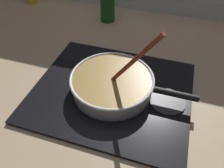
# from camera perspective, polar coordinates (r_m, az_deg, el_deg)

# --- Properties ---
(ground) EXTENTS (2.40, 1.60, 0.04)m
(ground) POSITION_cam_1_polar(r_m,az_deg,el_deg) (0.75, 1.16, -9.27)
(ground) COLOR #9E8466
(hob_plate) EXTENTS (0.56, 0.48, 0.01)m
(hob_plate) POSITION_cam_1_polar(r_m,az_deg,el_deg) (0.80, -0.00, -1.77)
(hob_plate) COLOR black
(hob_plate) RESTS_ON ground
(burner_ring) EXTENTS (0.20, 0.20, 0.01)m
(burner_ring) POSITION_cam_1_polar(r_m,az_deg,el_deg) (0.79, -0.00, -1.27)
(burner_ring) COLOR #592D0C
(burner_ring) RESTS_ON hob_plate
(spare_burner) EXTENTS (0.12, 0.12, 0.01)m
(spare_burner) POSITION_cam_1_polar(r_m,az_deg,el_deg) (0.78, 14.24, -4.46)
(spare_burner) COLOR #262628
(spare_burner) RESTS_ON hob_plate
(cooking_pan) EXTENTS (0.44, 0.30, 0.29)m
(cooking_pan) POSITION_cam_1_polar(r_m,az_deg,el_deg) (0.77, 0.15, 0.25)
(cooking_pan) COLOR silver
(cooking_pan) RESTS_ON hob_plate
(sauce_bottle) EXTENTS (0.08, 0.08, 0.22)m
(sauce_bottle) POSITION_cam_1_polar(r_m,az_deg,el_deg) (1.20, -1.18, 20.21)
(sauce_bottle) COLOR #19591E
(sauce_bottle) RESTS_ON ground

